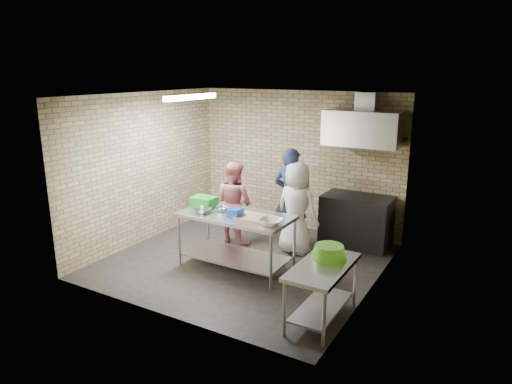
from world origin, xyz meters
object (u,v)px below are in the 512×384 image
side_counter (322,293)px  bottle_green (392,134)px  blue_tub (235,213)px  green_crate (204,201)px  woman_white (297,208)px  woman_pink (234,202)px  bottle_red (369,131)px  stove (356,220)px  green_basin (329,252)px  man_navy (291,198)px  prep_table (236,241)px

side_counter → bottle_green: bottle_green is taller
blue_tub → green_crate: bearing=163.7°
woman_white → woman_pink: bearing=12.4°
blue_tub → side_counter: bearing=-22.6°
bottle_red → woman_white: bearing=-127.0°
bottle_green → woman_pink: (-2.42, -1.23, -1.26)m
green_crate → bottle_red: size_ratio=2.19×
stove → woman_white: size_ratio=0.76×
stove → green_basin: 2.57m
woman_pink → bottle_green: bearing=-141.8°
man_navy → woman_pink: 1.03m
bottle_green → woman_pink: bottle_green is taller
stove → blue_tub: blue_tub is taller
green_crate → green_basin: green_crate is taller
prep_table → man_navy: size_ratio=0.99×
stove → green_crate: 2.77m
man_navy → green_basin: bearing=131.2°
stove → man_navy: man_navy is taller
stove → woman_pink: size_ratio=0.80×
bottle_green → woman_white: size_ratio=0.09×
bottle_green → man_navy: size_ratio=0.08×
green_crate → blue_tub: green_crate is taller
green_basin → bottle_red: (-0.38, 2.74, 1.19)m
bottle_green → blue_tub: bearing=-127.5°
side_counter → bottle_green: size_ratio=8.00×
stove → woman_white: woman_white is taller
green_basin → man_navy: (-1.44, 1.85, 0.06)m
blue_tub → bottle_red: bottle_red is taller
woman_pink → woman_white: bearing=-162.9°
man_navy → woman_white: 0.33m
prep_table → green_basin: bearing=-18.0°
woman_white → blue_tub: bearing=73.0°
man_navy → woman_pink: (-0.96, -0.34, -0.14)m
green_crate → woman_pink: (0.07, 0.82, -0.21)m
green_crate → side_counter: bearing=-20.8°
green_basin → blue_tub: bearing=164.6°
green_crate → bottle_green: bearing=39.4°
prep_table → man_navy: man_navy is taller
blue_tub → woman_white: bearing=66.4°
blue_tub → bottle_green: 3.05m
side_counter → blue_tub: size_ratio=6.10×
prep_table → stove: (1.34, 1.92, 0.01)m
side_counter → bottle_red: (-0.40, 2.99, 1.65)m
side_counter → woman_white: size_ratio=0.76×
prep_table → bottle_green: (1.79, 2.16, 1.57)m
stove → woman_pink: woman_pink is taller
blue_tub → prep_table: bearing=116.6°
prep_table → woman_white: 1.24m
stove → blue_tub: (-1.29, -2.02, 0.50)m
prep_table → blue_tub: 0.52m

